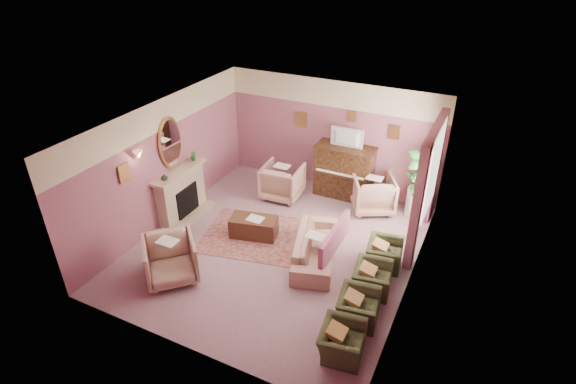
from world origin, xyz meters
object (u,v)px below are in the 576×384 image
at_px(television, 346,137).
at_px(coffee_table, 254,227).
at_px(olive_chair_a, 342,337).
at_px(side_table, 417,202).
at_px(floral_armchair_right, 373,192).
at_px(olive_chair_b, 359,303).
at_px(floral_armchair_front, 170,258).
at_px(sofa, 315,242).
at_px(piano, 344,172).
at_px(olive_chair_d, 385,250).
at_px(olive_chair_c, 373,274).
at_px(floral_armchair_left, 282,180).

distance_m(television, coffee_table, 3.06).
xyz_separation_m(olive_chair_a, side_table, (0.20, 4.54, 0.02)).
height_order(floral_armchair_right, olive_chair_b, floral_armchair_right).
bearing_deg(floral_armchair_front, coffee_table, 69.24).
bearing_deg(sofa, piano, 97.78).
bearing_deg(side_table, floral_armchair_front, -131.13).
relative_size(sofa, floral_armchair_front, 2.02).
xyz_separation_m(piano, floral_armchair_right, (0.86, -0.36, -0.17)).
relative_size(sofa, floral_armchair_right, 2.02).
height_order(coffee_table, olive_chair_d, olive_chair_d).
xyz_separation_m(olive_chair_b, side_table, (0.20, 3.72, 0.02)).
bearing_deg(olive_chair_c, television, 119.08).
relative_size(sofa, side_table, 2.79).
xyz_separation_m(sofa, olive_chair_d, (1.30, 0.45, -0.06)).
distance_m(television, floral_armchair_right, 1.44).
xyz_separation_m(piano, sofa, (0.37, -2.68, -0.26)).
height_order(sofa, olive_chair_d, sofa).
bearing_deg(floral_armchair_right, olive_chair_c, -73.36).
bearing_deg(olive_chair_b, olive_chair_a, -90.00).
xyz_separation_m(coffee_table, olive_chair_b, (2.81, -1.34, 0.11)).
xyz_separation_m(sofa, floral_armchair_left, (-1.71, 1.93, 0.09)).
distance_m(television, olive_chair_a, 5.09).
bearing_deg(floral_armchair_right, sofa, -102.10).
distance_m(television, olive_chair_c, 3.66).
height_order(piano, olive_chair_a, piano).
bearing_deg(olive_chair_a, television, 109.77).
distance_m(television, olive_chair_b, 4.36).
distance_m(piano, olive_chair_d, 2.80).
relative_size(television, sofa, 0.41).
xyz_separation_m(floral_armchair_right, olive_chair_b, (0.80, -3.51, -0.15)).
height_order(floral_armchair_right, olive_chair_d, floral_armchair_right).
bearing_deg(sofa, floral_armchair_right, 77.90).
relative_size(television, floral_armchair_front, 0.83).
bearing_deg(floral_armchair_left, coffee_table, -83.76).
distance_m(coffee_table, olive_chair_d, 2.83).
height_order(olive_chair_a, side_table, side_table).
xyz_separation_m(television, olive_chair_b, (1.67, -3.82, -1.27)).
bearing_deg(olive_chair_d, side_table, 84.54).
distance_m(olive_chair_c, side_table, 2.91).
bearing_deg(television, olive_chair_a, -70.23).
height_order(olive_chair_b, olive_chair_d, same).
bearing_deg(side_table, floral_armchair_left, -169.49).
relative_size(television, olive_chair_d, 1.04).
relative_size(floral_armchair_left, olive_chair_b, 1.25).
height_order(sofa, floral_armchair_left, floral_armchair_left).
relative_size(olive_chair_c, olive_chair_d, 1.00).
bearing_deg(television, sofa, -82.08).
relative_size(coffee_table, sofa, 0.51).
xyz_separation_m(floral_armchair_left, olive_chair_a, (3.01, -3.94, -0.15)).
relative_size(piano, sofa, 0.72).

